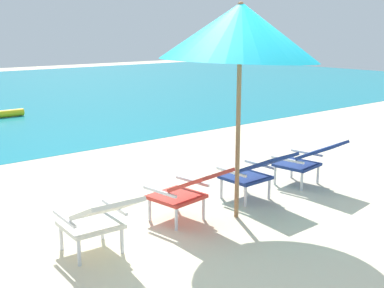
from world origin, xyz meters
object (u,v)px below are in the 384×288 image
at_px(lounge_chair_far_left, 98,218).
at_px(lounge_chair_far_right, 309,158).
at_px(beach_umbrella_center, 240,32).
at_px(lounge_chair_near_right, 256,171).
at_px(lounge_chair_near_left, 188,189).

distance_m(lounge_chair_far_left, lounge_chair_far_right, 3.28).
height_order(lounge_chair_far_left, beach_umbrella_center, beach_umbrella_center).
relative_size(lounge_chair_near_right, beach_umbrella_center, 0.37).
bearing_deg(lounge_chair_near_right, beach_umbrella_center, -157.77).
relative_size(lounge_chair_far_left, lounge_chair_far_right, 0.95).
height_order(lounge_chair_near_left, lounge_chair_far_right, same).
xyz_separation_m(lounge_chair_far_left, beach_umbrella_center, (1.74, -0.06, 1.68)).
distance_m(lounge_chair_near_right, lounge_chair_far_right, 1.00).
distance_m(lounge_chair_near_left, beach_umbrella_center, 1.78).
bearing_deg(lounge_chair_near_left, beach_umbrella_center, -18.49).
height_order(lounge_chair_far_right, beach_umbrella_center, beach_umbrella_center).
distance_m(lounge_chair_near_right, beach_umbrella_center, 1.78).
xyz_separation_m(lounge_chair_near_left, beach_umbrella_center, (0.56, -0.19, 1.68)).
relative_size(lounge_chair_near_left, lounge_chair_far_right, 1.00).
xyz_separation_m(lounge_chair_near_right, lounge_chair_far_right, (1.00, -0.03, 0.00)).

